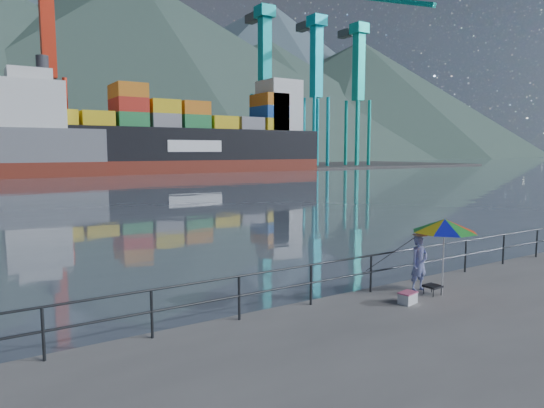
{
  "coord_description": "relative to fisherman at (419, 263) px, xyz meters",
  "views": [
    {
      "loc": [
        -8.0,
        -7.59,
        3.79
      ],
      "look_at": [
        0.58,
        6.0,
        2.0
      ],
      "focal_mm": 32.0,
      "sensor_mm": 36.0,
      "label": 1
    }
  ],
  "objects": [
    {
      "name": "ground",
      "position": [
        -2.2,
        -4.62,
        -1.0
      ],
      "size": [
        24.0,
        11.0,
        0.5
      ],
      "primitive_type": "cube",
      "color": "slate",
      "rests_on": "ground"
    },
    {
      "name": "harbor_water",
      "position": [
        -2.2,
        128.88,
        -0.75
      ],
      "size": [
        500.0,
        280.0,
        0.0
      ],
      "primitive_type": "cube",
      "color": "slate",
      "rests_on": "ground"
    },
    {
      "name": "far_dock",
      "position": [
        7.8,
        91.88,
        -0.75
      ],
      "size": [
        200.0,
        40.0,
        0.4
      ],
      "primitive_type": "cube",
      "color": "#514F4C",
      "rests_on": "ground"
    },
    {
      "name": "guardrail",
      "position": [
        -2.2,
        0.58,
        -0.23
      ],
      "size": [
        22.0,
        0.06,
        1.03
      ],
      "color": "#2D3033",
      "rests_on": "ground"
    },
    {
      "name": "mountains",
      "position": [
        36.61,
        206.63,
        34.8
      ],
      "size": [
        600.0,
        332.8,
        80.0
      ],
      "color": "#385147",
      "rests_on": "ground"
    },
    {
      "name": "port_cranes",
      "position": [
        28.8,
        82.88,
        15.25
      ],
      "size": [
        116.0,
        28.0,
        38.4
      ],
      "color": "#B51909",
      "rests_on": "ground"
    },
    {
      "name": "container_stacks",
      "position": [
        32.53,
        92.55,
        2.14
      ],
      "size": [
        58.0,
        8.4,
        7.8
      ],
      "color": "yellow",
      "rests_on": "ground"
    },
    {
      "name": "fisherman",
      "position": [
        0.0,
        0.0,
        0.0
      ],
      "size": [
        0.56,
        0.38,
        1.5
      ],
      "primitive_type": "imported",
      "rotation": [
        0.0,
        0.0,
        -0.04
      ],
      "color": "#1B3097",
      "rests_on": "ground"
    },
    {
      "name": "beach_umbrella",
      "position": [
        0.17,
        -0.64,
        1.1
      ],
      "size": [
        2.2,
        2.2,
        2.02
      ],
      "color": "white",
      "rests_on": "ground"
    },
    {
      "name": "folding_stool",
      "position": [
        -0.0,
        -0.47,
        -0.61
      ],
      "size": [
        0.42,
        0.42,
        0.26
      ],
      "color": "black",
      "rests_on": "ground"
    },
    {
      "name": "cooler_bag",
      "position": [
        -1.11,
        -0.63,
        -0.62
      ],
      "size": [
        0.5,
        0.39,
        0.26
      ],
      "primitive_type": "cube",
      "rotation": [
        0.0,
        0.0,
        0.21
      ],
      "color": "silver",
      "rests_on": "ground"
    },
    {
      "name": "fishing_rod",
      "position": [
        -0.43,
        0.69,
        -0.75
      ],
      "size": [
        0.07,
        1.84,
        1.3
      ],
      "primitive_type": "cylinder",
      "rotation": [
        0.96,
        0.0,
        -0.03
      ],
      "color": "black",
      "rests_on": "ground"
    },
    {
      "name": "container_ship",
      "position": [
        25.33,
        74.37,
        5.14
      ],
      "size": [
        53.24,
        8.87,
        18.1
      ],
      "color": "maroon",
      "rests_on": "ground"
    }
  ]
}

